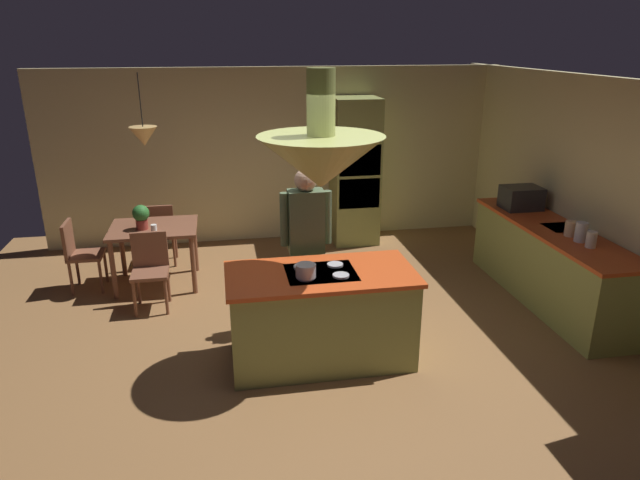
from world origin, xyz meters
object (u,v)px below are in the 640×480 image
(oven_tower, at_px, (355,172))
(cup_on_table, at_px, (154,228))
(person_at_island, at_px, (306,238))
(cooking_pot_on_cooktop, at_px, (306,271))
(canister_sugar, at_px, (581,232))
(chair_facing_island, at_px, (150,265))
(microwave_on_counter, at_px, (521,198))
(canister_tea, at_px, (571,229))
(canister_flour, at_px, (591,240))
(chair_by_back_wall, at_px, (160,230))
(chair_at_corner, at_px, (79,251))
(potted_plant_on_table, at_px, (141,216))
(dining_table, at_px, (154,235))
(kitchen_island, at_px, (321,316))

(oven_tower, bearing_deg, cup_on_table, -153.99)
(oven_tower, relative_size, person_at_island, 1.25)
(cooking_pot_on_cooktop, bearing_deg, canister_sugar, 8.78)
(oven_tower, height_order, chair_facing_island, oven_tower)
(person_at_island, xyz_separation_m, microwave_on_counter, (2.87, 0.87, 0.06))
(canister_tea, bearing_deg, oven_tower, 122.51)
(canister_flour, bearing_deg, person_at_island, 169.02)
(chair_by_back_wall, xyz_separation_m, cup_on_table, (0.03, -0.85, 0.30))
(cup_on_table, bearing_deg, chair_at_corner, 167.38)
(chair_at_corner, distance_m, potted_plant_on_table, 0.89)
(dining_table, height_order, cooking_pot_on_cooktop, cooking_pot_on_cooktop)
(chair_at_corner, distance_m, canister_flour, 5.80)
(kitchen_island, distance_m, chair_facing_island, 2.24)
(dining_table, bearing_deg, microwave_on_counter, -6.59)
(chair_at_corner, xyz_separation_m, cooking_pot_on_cooktop, (2.44, -2.23, 0.48))
(canister_flour, bearing_deg, chair_at_corner, 160.31)
(chair_by_back_wall, height_order, canister_flour, canister_flour)
(chair_at_corner, bearing_deg, canister_tea, -106.26)
(chair_facing_island, distance_m, canister_sugar, 4.71)
(chair_at_corner, distance_m, cup_on_table, 1.00)
(chair_by_back_wall, bearing_deg, microwave_on_counter, 165.65)
(chair_facing_island, bearing_deg, potted_plant_on_table, 101.90)
(person_at_island, distance_m, chair_facing_island, 1.90)
(canister_sugar, bearing_deg, canister_flour, -90.00)
(chair_at_corner, height_order, cooking_pot_on_cooktop, cooking_pot_on_cooktop)
(chair_facing_island, bearing_deg, kitchen_island, -40.70)
(chair_at_corner, bearing_deg, microwave_on_counter, -95.50)
(oven_tower, bearing_deg, dining_table, -157.79)
(canister_flour, bearing_deg, cup_on_table, 158.92)
(chair_facing_island, relative_size, chair_at_corner, 1.00)
(person_at_island, bearing_deg, chair_facing_island, 155.79)
(dining_table, bearing_deg, chair_at_corner, -180.00)
(chair_by_back_wall, relative_size, cup_on_table, 9.67)
(microwave_on_counter, distance_m, cooking_pot_on_cooktop, 3.45)
(chair_facing_island, height_order, chair_by_back_wall, same)
(kitchen_island, height_order, cooking_pot_on_cooktop, cooking_pot_on_cooktop)
(person_at_island, relative_size, chair_at_corner, 1.97)
(oven_tower, distance_m, potted_plant_on_table, 3.17)
(cup_on_table, relative_size, microwave_on_counter, 0.20)
(oven_tower, bearing_deg, potted_plant_on_table, -157.35)
(oven_tower, distance_m, dining_table, 3.05)
(chair_facing_island, distance_m, potted_plant_on_table, 0.71)
(dining_table, height_order, canister_tea, canister_tea)
(oven_tower, relative_size, chair_at_corner, 2.46)
(oven_tower, relative_size, microwave_on_counter, 4.65)
(dining_table, relative_size, person_at_island, 0.61)
(canister_tea, bearing_deg, microwave_on_counter, 90.00)
(person_at_island, relative_size, cooking_pot_on_cooktop, 9.53)
(dining_table, xyz_separation_m, chair_at_corner, (-0.90, -0.00, -0.15))
(chair_by_back_wall, bearing_deg, chair_at_corner, 35.34)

